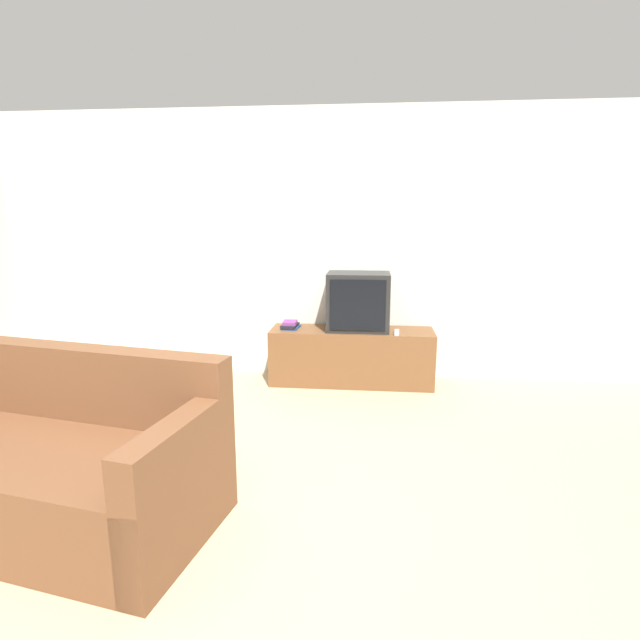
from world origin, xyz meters
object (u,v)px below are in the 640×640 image
couch (30,462)px  tv_stand (352,356)px  television (358,301)px  book_stack (290,325)px  remote_on_stand (397,332)px

couch → tv_stand: bearing=65.3°
television → tv_stand: bearing=-161.4°
book_stack → television: bearing=1.9°
television → book_stack: bearing=-178.1°
tv_stand → book_stack: bearing=-179.8°
tv_stand → book_stack: (-0.59, -0.00, 0.30)m
tv_stand → book_stack: size_ratio=6.46×
remote_on_stand → tv_stand: bearing=164.1°
book_stack → remote_on_stand: bearing=-6.6°
couch → book_stack: couch is taller
tv_stand → book_stack: 0.66m
television → remote_on_stand: television is taller
couch → remote_on_stand: size_ratio=11.92×
book_stack → couch: bearing=-114.2°
television → book_stack: television is taller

